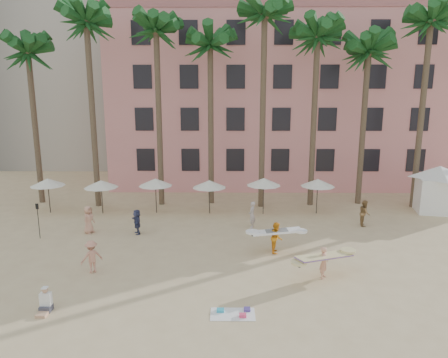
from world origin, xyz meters
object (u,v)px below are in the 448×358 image
at_px(carrier_yellow, 324,260).
at_px(carrier_white, 276,236).
at_px(cabana, 438,185).
at_px(pink_hotel, 292,102).

height_order(carrier_yellow, carrier_white, carrier_white).
bearing_deg(carrier_white, cabana, 32.41).
relative_size(pink_hotel, carrier_yellow, 11.41).
relative_size(pink_hotel, cabana, 6.59).
bearing_deg(cabana, carrier_yellow, -134.19).
height_order(pink_hotel, cabana, pink_hotel).
height_order(cabana, carrier_white, cabana).
distance_m(carrier_yellow, carrier_white, 3.72).
bearing_deg(carrier_yellow, carrier_white, 121.27).
bearing_deg(pink_hotel, carrier_yellow, -94.60).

